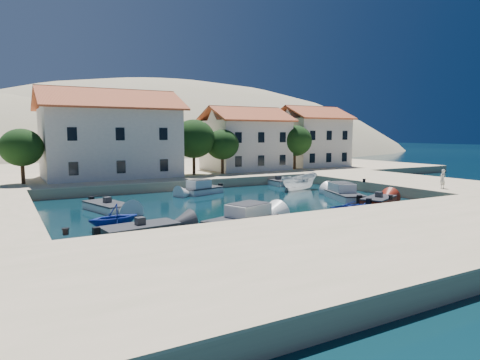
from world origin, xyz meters
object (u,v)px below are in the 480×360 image
building_mid (245,138)px  rowboat_south (359,212)px  boat_east (299,190)px  building_left (110,132)px  pedestrian (442,179)px  cabin_cruiser_east (345,194)px  cabin_cruiser_south (241,220)px  building_right (311,136)px

building_mid → rowboat_south: building_mid is taller
rowboat_south → boat_east: 12.73m
building_left → pedestrian: (23.12, -24.91, -4.10)m
rowboat_south → cabin_cruiser_east: (3.26, 5.05, 0.48)m
building_left → pedestrian: bearing=-47.1°
pedestrian → boat_east: bearing=-60.3°
cabin_cruiser_south → cabin_cruiser_east: bearing=2.0°
rowboat_south → boat_east: boat_east is taller
building_left → cabin_cruiser_east: bearing=-52.9°
building_left → rowboat_south: size_ratio=3.36×
building_mid → cabin_cruiser_south: bearing=-120.6°
building_right → cabin_cruiser_south: bearing=-135.0°
pedestrian → building_mid: bearing=-80.9°
building_right → rowboat_south: building_right is taller
building_left → cabin_cruiser_south: (2.05, -25.99, -5.46)m
rowboat_south → pedestrian: size_ratio=2.61×
building_mid → building_right: size_ratio=1.11×
boat_east → building_right: bearing=-52.0°
cabin_cruiser_south → rowboat_south: (10.33, 0.27, -0.48)m
building_mid → rowboat_south: bearing=-101.9°
building_right → boat_east: bearing=-131.9°
building_mid → cabin_cruiser_east: 22.31m
cabin_cruiser_south → cabin_cruiser_east: (13.59, 5.32, 0.00)m
boat_east → rowboat_south: bearing=153.1°
building_left → building_right: bearing=3.8°
rowboat_south → boat_east: size_ratio=0.90×
pedestrian → building_right: bearing=-106.5°
cabin_cruiser_east → pedestrian: 8.70m
building_mid → boat_east: bearing=-97.6°
building_left → building_mid: 18.04m
building_left → cabin_cruiser_south: 26.64m
building_left → building_mid: size_ratio=1.40×
building_mid → building_right: bearing=4.8°
rowboat_south → cabin_cruiser_east: bearing=-27.4°
building_left → boat_east: bearing=-40.1°
building_left → cabin_cruiser_south: building_left is taller
rowboat_south → boat_east: bearing=-11.4°
building_mid → boat_east: building_mid is taller
building_left → building_mid: building_left is taller
rowboat_south → pedestrian: (10.74, 0.81, 1.84)m
building_right → building_left: bearing=-176.2°
cabin_cruiser_south → rowboat_south: cabin_cruiser_south is taller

